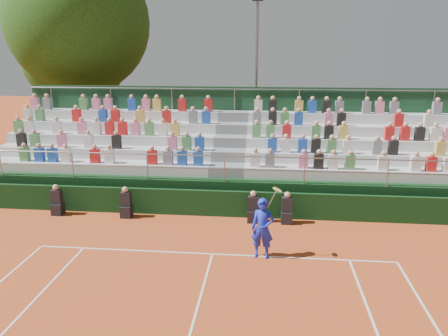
# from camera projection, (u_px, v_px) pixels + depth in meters

# --- Properties ---
(ground) EXTENTS (90.00, 90.00, 0.00)m
(ground) POSITION_uv_depth(u_px,v_px,m) (213.00, 254.00, 13.37)
(ground) COLOR #C44E20
(ground) RESTS_ON ground
(courtside_wall) EXTENTS (20.00, 0.15, 1.00)m
(courtside_wall) POSITION_uv_depth(u_px,v_px,m) (223.00, 204.00, 16.32)
(courtside_wall) COLOR black
(courtside_wall) RESTS_ON ground
(line_officials) EXTENTS (9.02, 0.40, 1.19)m
(line_officials) POSITION_uv_depth(u_px,v_px,m) (179.00, 207.00, 16.05)
(line_officials) COLOR black
(line_officials) RESTS_ON ground
(grandstand) EXTENTS (20.00, 5.20, 4.40)m
(grandstand) POSITION_uv_depth(u_px,v_px,m) (231.00, 166.00, 19.27)
(grandstand) COLOR black
(grandstand) RESTS_ON ground
(tennis_player) EXTENTS (0.90, 0.53, 2.22)m
(tennis_player) POSITION_uv_depth(u_px,v_px,m) (263.00, 228.00, 12.96)
(tennis_player) COLOR #1A2CC6
(tennis_player) RESTS_ON ground
(tree_west) EXTENTS (6.09, 6.09, 8.82)m
(tree_west) POSITION_uv_depth(u_px,v_px,m) (75.00, 55.00, 25.72)
(tree_west) COLOR #3B2415
(tree_west) RESTS_ON ground
(tree_east) EXTENTS (7.91, 7.91, 11.52)m
(tree_east) POSITION_uv_depth(u_px,v_px,m) (78.00, 23.00, 24.41)
(tree_east) COLOR #3B2415
(tree_east) RESTS_ON ground
(floodlight_mast) EXTENTS (0.60, 0.25, 8.99)m
(floodlight_mast) POSITION_uv_depth(u_px,v_px,m) (257.00, 66.00, 24.58)
(floodlight_mast) COLOR gray
(floodlight_mast) RESTS_ON ground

